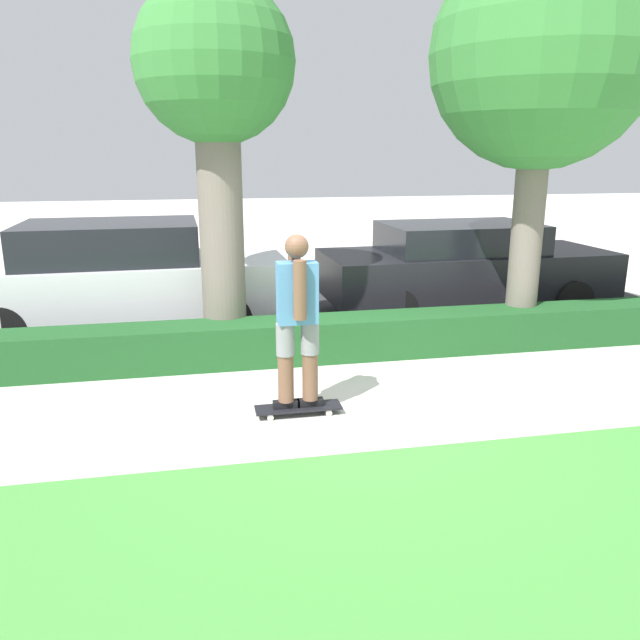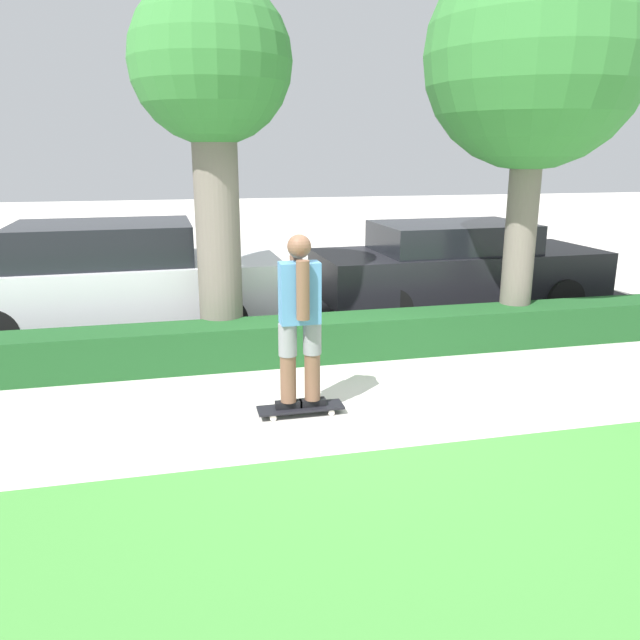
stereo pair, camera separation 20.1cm
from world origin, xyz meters
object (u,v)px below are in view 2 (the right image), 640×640
at_px(tree_mid, 535,60).
at_px(parked_car_middle, 456,265).
at_px(skateboard, 301,408).
at_px(parked_car_front, 114,276).
at_px(skater_person, 300,318).
at_px(tree_near, 212,83).

height_order(tree_mid, parked_car_middle, tree_mid).
height_order(skateboard, parked_car_front, parked_car_front).
distance_m(parked_car_front, parked_car_middle, 5.29).
height_order(skater_person, parked_car_middle, skater_person).
bearing_deg(skater_person, parked_car_front, 119.54).
relative_size(tree_mid, parked_car_front, 1.08).
height_order(parked_car_front, parked_car_middle, parked_car_front).
distance_m(skateboard, skater_person, 0.93).
bearing_deg(skater_person, skateboard, 14.04).
relative_size(skateboard, skater_person, 0.50).
height_order(skater_person, tree_mid, tree_mid).
bearing_deg(parked_car_middle, skateboard, -134.28).
relative_size(skateboard, tree_near, 0.19).
height_order(skateboard, tree_mid, tree_mid).
height_order(skateboard, tree_near, tree_near).
bearing_deg(parked_car_middle, tree_near, -160.81).
xyz_separation_m(parked_car_front, parked_car_middle, (5.29, 0.04, -0.05)).
relative_size(parked_car_front, parked_car_middle, 1.01).
distance_m(tree_near, parked_car_front, 3.18).
height_order(tree_near, parked_car_front, tree_near).
distance_m(tree_near, tree_mid, 4.00).
bearing_deg(parked_car_front, tree_near, -47.18).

